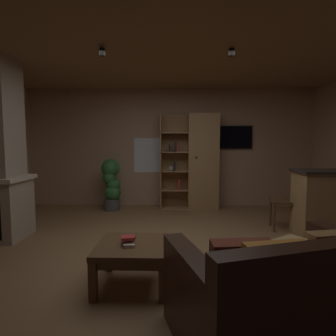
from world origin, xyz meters
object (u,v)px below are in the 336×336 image
Objects in this scene: coffee_table at (133,252)px; table_book_1 at (129,238)px; bookshelf_cabinet at (199,162)px; potted_floor_plant at (111,183)px; table_book_0 at (129,245)px; dining_chair at (290,197)px; wall_mounted_tv at (232,137)px; leather_couch at (289,299)px; table_book_2 at (128,238)px.

table_book_1 reaches higher than coffee_table.
potted_floor_plant is (-1.83, -0.22, -0.43)m from bookshelf_cabinet.
dining_chair is (2.28, 1.89, 0.10)m from table_book_0.
coffee_table is 2.90m from dining_chair.
potted_floor_plant reaches higher than dining_chair.
bookshelf_cabinet reaches higher than dining_chair.
bookshelf_cabinet is 1.88× the size of potted_floor_plant.
coffee_table is at bearing -141.18° from dining_chair.
bookshelf_cabinet is at bearing -163.67° from wall_mounted_tv.
table_book_1 is at bearing -142.52° from dining_chair.
table_book_0 is 0.10× the size of potted_floor_plant.
coffee_table is 4.05m from wall_mounted_tv.
leather_couch is 14.73× the size of table_book_1.
potted_floor_plant reaches higher than table_book_0.
table_book_2 is at bearing -149.91° from coffee_table.
coffee_table is at bearing -115.11° from wall_mounted_tv.
table_book_0 is 2.96m from dining_chair.
table_book_1 is (-0.02, 0.13, 0.03)m from table_book_0.
dining_chair is at bearing -21.82° from potted_floor_plant.
wall_mounted_tv is (1.67, 3.58, 1.09)m from table_book_0.
bookshelf_cabinet is at bearing 6.78° from potted_floor_plant.
leather_couch is 1.96× the size of wall_mounted_tv.
leather_couch is 2.79m from dining_chair.
table_book_1 is 0.96× the size of table_book_2.
table_book_0 is at bearing -80.32° from table_book_1.
table_book_0 is at bearing -70.00° from table_book_2.
table_book_2 is at bearing 149.50° from leather_couch.
coffee_table is (-1.20, 0.76, 0.02)m from leather_couch.
potted_floor_plant is at bearing 105.82° from table_book_1.
wall_mounted_tv is (2.54, 0.43, 0.95)m from potted_floor_plant.
leather_couch is 1.62× the size of potted_floor_plant.
wall_mounted_tv is (1.69, 3.53, 1.04)m from table_book_2.
wall_mounted_tv reaches higher than potted_floor_plant.
table_book_2 reaches higher than table_book_1.
table_book_1 is at bearing -74.18° from potted_floor_plant.
bookshelf_cabinet is at bearing 93.92° from leather_couch.
bookshelf_cabinet is 4.12m from leather_couch.
wall_mounted_tv reaches higher than table_book_2.
wall_mounted_tv is (1.64, 3.50, 1.19)m from coffee_table.
leather_couch is 1.88× the size of dining_chair.
dining_chair is at bearing 38.82° from coffee_table.
wall_mounted_tv reaches higher than coffee_table.
table_book_2 is 4.05m from wall_mounted_tv.
table_book_1 is 3.15m from potted_floor_plant.
wall_mounted_tv reaches higher than table_book_0.
table_book_2 is (-0.02, 0.05, 0.05)m from table_book_0.
table_book_0 is at bearing -105.67° from bookshelf_cabinet.
table_book_1 is at bearing 99.68° from table_book_0.
coffee_table is 0.16m from table_book_2.
coffee_table is 0.14m from table_book_1.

